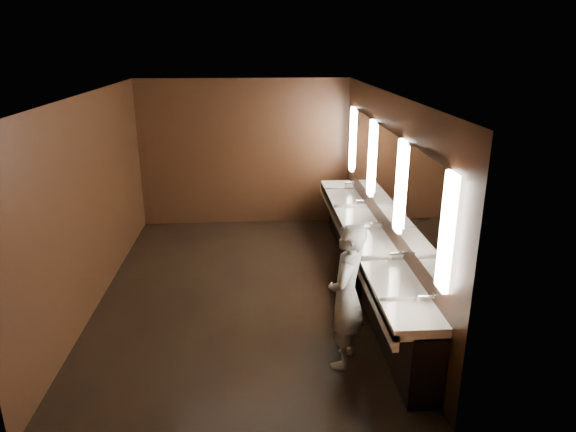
# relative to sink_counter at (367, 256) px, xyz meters

# --- Properties ---
(floor) EXTENTS (6.00, 6.00, 0.00)m
(floor) POSITION_rel_sink_counter_xyz_m (-1.79, 0.00, -0.50)
(floor) COLOR black
(floor) RESTS_ON ground
(ceiling) EXTENTS (4.00, 6.00, 0.02)m
(ceiling) POSITION_rel_sink_counter_xyz_m (-1.79, 0.00, 2.30)
(ceiling) COLOR #2D2D2B
(ceiling) RESTS_ON wall_back
(wall_back) EXTENTS (4.00, 0.02, 2.80)m
(wall_back) POSITION_rel_sink_counter_xyz_m (-1.79, 3.00, 0.90)
(wall_back) COLOR black
(wall_back) RESTS_ON floor
(wall_front) EXTENTS (4.00, 0.02, 2.80)m
(wall_front) POSITION_rel_sink_counter_xyz_m (-1.79, -3.00, 0.90)
(wall_front) COLOR black
(wall_front) RESTS_ON floor
(wall_left) EXTENTS (0.02, 6.00, 2.80)m
(wall_left) POSITION_rel_sink_counter_xyz_m (-3.79, 0.00, 0.90)
(wall_left) COLOR black
(wall_left) RESTS_ON floor
(wall_right) EXTENTS (0.02, 6.00, 2.80)m
(wall_right) POSITION_rel_sink_counter_xyz_m (0.21, 0.00, 0.90)
(wall_right) COLOR black
(wall_right) RESTS_ON floor
(sink_counter) EXTENTS (0.55, 5.40, 1.01)m
(sink_counter) POSITION_rel_sink_counter_xyz_m (0.00, 0.00, 0.00)
(sink_counter) COLOR black
(sink_counter) RESTS_ON floor
(mirror_band) EXTENTS (0.06, 5.03, 1.15)m
(mirror_band) POSITION_rel_sink_counter_xyz_m (0.19, -0.00, 1.25)
(mirror_band) COLOR white
(mirror_band) RESTS_ON wall_right
(person) EXTENTS (0.60, 0.71, 1.65)m
(person) POSITION_rel_sink_counter_xyz_m (-0.63, -1.83, 0.33)
(person) COLOR #8BA5CF
(person) RESTS_ON floor
(trash_bin) EXTENTS (0.45, 0.45, 0.62)m
(trash_bin) POSITION_rel_sink_counter_xyz_m (-0.22, -0.23, -0.18)
(trash_bin) COLOR black
(trash_bin) RESTS_ON floor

